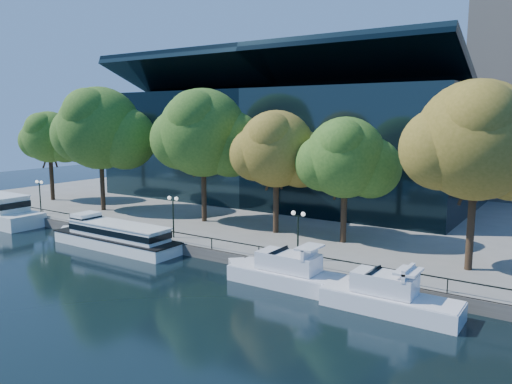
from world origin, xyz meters
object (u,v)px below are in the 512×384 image
Objects in this scene: tree_2 at (204,135)px; lamp_1 at (173,207)px; tree_0 at (50,138)px; tree_1 at (101,130)px; tree_4 at (347,159)px; cruiser_near at (289,273)px; cruiser_far at (384,296)px; tour_boat at (113,235)px; lamp_2 at (298,224)px; tree_3 at (277,151)px; tree_5 at (479,143)px; lamp_0 at (40,189)px.

lamp_1 is at bearing -73.39° from tree_2.
tree_1 is (12.10, -1.11, 1.32)m from tree_0.
tree_4 is at bearing 2.99° from tree_1.
tree_4 is (16.78, -0.14, -1.89)m from tree_2.
tree_1 is (-31.98, 9.20, 9.93)m from cruiser_near.
cruiser_far is at bearing -10.72° from lamp_1.
lamp_2 is (18.61, 3.29, 2.71)m from tour_boat.
lamp_2 is (6.42, -7.25, -5.28)m from tree_3.
lamp_1 reaches higher than tour_boat.
tree_4 is 2.88× the size of lamp_2.
tree_5 is (18.74, -2.36, 1.41)m from tree_3.
lamp_1 is at bearing -135.07° from tree_3.
cruiser_far is 29.01m from tree_2.
cruiser_near is 0.80× the size of tree_5.
tree_0 is (-51.68, 11.09, 8.60)m from cruiser_far.
cruiser_far is 0.66× the size of tree_1.
tree_5 is at bearing -12.24° from tree_4.
tree_3 reaches higher than tree_4.
tour_boat is 1.04× the size of tree_1.
tree_5 is (43.11, -0.84, -0.29)m from tree_1.
tour_boat is 19.09m from lamp_2.
tree_5 is at bearing -2.02° from tree_0.
lamp_1 is at bearing -153.10° from tree_4.
cruiser_far is 0.81× the size of tree_0.
cruiser_near is 22.49m from tree_2.
tree_2 is at bearing 147.30° from cruiser_near.
tree_4 is (31.65, 1.65, -2.22)m from tree_1.
lamp_0 and lamp_1 have the same top height.
lamp_1 is (-26.00, -4.89, -6.69)m from tree_5.
cruiser_far is 10.20m from lamp_2.
tree_3 is at bearing 131.52° from lamp_2.
tree_2 is (14.86, 1.79, -0.33)m from tree_1.
tree_1 reaches higher than cruiser_far.
cruiser_far is at bearing -5.86° from cruiser_near.
tree_5 is (11.46, -2.49, 1.94)m from tree_4.
lamp_2 is (35.30, 0.00, 0.00)m from lamp_0.
tree_4 is 2.88× the size of lamp_1.
cruiser_far is 16.05m from tree_4.
tree_0 is 0.81× the size of tree_1.
tree_1 is 14.97m from tree_2.
tour_boat is 1.08× the size of tree_2.
lamp_0 is (-44.09, 4.25, 2.95)m from cruiser_far.
tree_4 is at bearing 83.36° from lamp_2.
cruiser_near is at bearing -32.70° from tree_2.
tree_3 is (-7.61, 10.72, 8.23)m from cruiser_near.
cruiser_far is (7.60, -0.78, 0.00)m from cruiser_near.
tree_0 reaches higher than lamp_0.
tree_0 is at bearing 170.95° from lamp_2.
tree_0 is at bearing -178.56° from tree_2.
lamp_2 is at bearing 0.00° from lamp_0.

